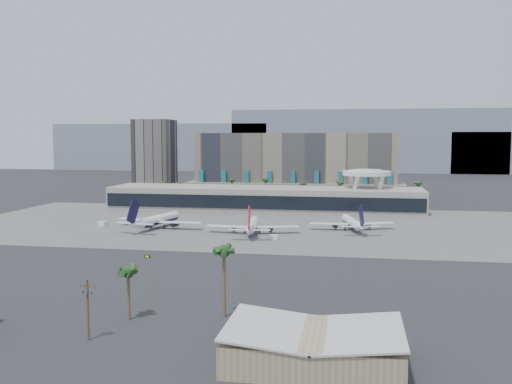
% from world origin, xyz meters
% --- Properties ---
extents(ground, '(900.00, 900.00, 0.00)m').
position_xyz_m(ground, '(0.00, 0.00, 0.00)').
color(ground, '#232326').
rests_on(ground, ground).
extents(apron_pad, '(260.00, 130.00, 0.06)m').
position_xyz_m(apron_pad, '(0.00, 55.00, 0.03)').
color(apron_pad, '#5B5B59').
rests_on(apron_pad, ground).
extents(mountain_ridge, '(680.00, 60.00, 70.00)m').
position_xyz_m(mountain_ridge, '(27.88, 470.00, 29.89)').
color(mountain_ridge, gray).
rests_on(mountain_ridge, ground).
extents(hotel, '(140.00, 30.00, 42.00)m').
position_xyz_m(hotel, '(10.00, 174.41, 16.81)').
color(hotel, gray).
rests_on(hotel, ground).
extents(office_tower, '(30.00, 30.00, 52.00)m').
position_xyz_m(office_tower, '(-95.00, 200.00, 22.94)').
color(office_tower, black).
rests_on(office_tower, ground).
extents(terminal, '(170.00, 32.50, 14.50)m').
position_xyz_m(terminal, '(0.00, 109.84, 6.52)').
color(terminal, '#ACA398').
rests_on(terminal, ground).
extents(saucer_structure, '(26.00, 26.00, 21.89)m').
position_xyz_m(saucer_structure, '(55.00, 116.00, 18.45)').
color(saucer_structure, white).
rests_on(saucer_structure, ground).
extents(palm_row, '(157.80, 2.80, 13.10)m').
position_xyz_m(palm_row, '(7.00, 145.00, 10.50)').
color(palm_row, brown).
rests_on(palm_row, ground).
extents(hangar_right, '(30.55, 20.60, 6.89)m').
position_xyz_m(hangar_right, '(42.00, -100.00, 2.95)').
color(hangar_right, '#958963').
rests_on(hangar_right, ground).
extents(utility_pole, '(3.20, 0.85, 12.00)m').
position_xyz_m(utility_pole, '(-2.00, -96.09, 7.14)').
color(utility_pole, '#4C3826').
rests_on(utility_pole, ground).
extents(airliner_left, '(40.30, 41.90, 14.64)m').
position_xyz_m(airliner_left, '(-35.55, 36.83, 3.69)').
color(airliner_left, white).
rests_on(airliner_left, ground).
extents(airliner_centre, '(37.94, 39.23, 13.56)m').
position_xyz_m(airliner_centre, '(7.61, 30.08, 3.42)').
color(airliner_centre, white).
rests_on(airliner_centre, ground).
extents(airliner_right, '(35.74, 37.14, 13.01)m').
position_xyz_m(airliner_right, '(47.92, 46.03, 3.28)').
color(airliner_right, white).
rests_on(airliner_right, ground).
extents(service_vehicle_a, '(5.02, 3.86, 2.20)m').
position_xyz_m(service_vehicle_a, '(-61.03, 37.74, 1.10)').
color(service_vehicle_a, silver).
rests_on(service_vehicle_a, ground).
extents(service_vehicle_b, '(4.10, 2.81, 1.93)m').
position_xyz_m(service_vehicle_b, '(18.16, 17.90, 0.97)').
color(service_vehicle_b, white).
rests_on(service_vehicle_b, ground).
extents(taxiway_sign, '(2.02, 0.73, 0.91)m').
position_xyz_m(taxiway_sign, '(-17.97, -21.82, 0.45)').
color(taxiway_sign, black).
rests_on(taxiway_sign, ground).
extents(near_palm_a, '(6.00, 6.00, 11.94)m').
position_xyz_m(near_palm_a, '(0.89, -82.81, 9.11)').
color(near_palm_a, brown).
rests_on(near_palm_a, ground).
extents(near_palm_b, '(6.00, 6.00, 16.03)m').
position_xyz_m(near_palm_b, '(20.77, -77.39, 13.09)').
color(near_palm_b, brown).
rests_on(near_palm_b, ground).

